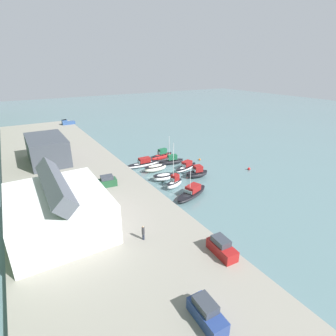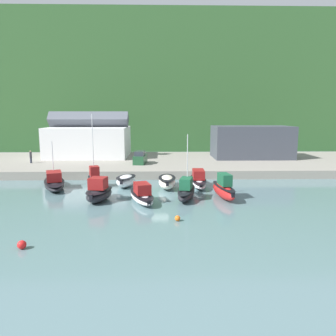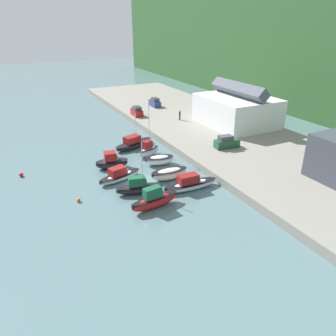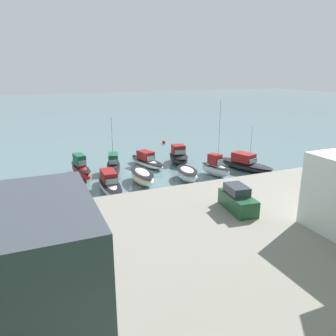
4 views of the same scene
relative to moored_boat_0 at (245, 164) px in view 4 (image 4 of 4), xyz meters
The scene contains 14 objects.
ground_plane 14.25m from the moored_boat_0, 19.52° to the right, with size 320.00×320.00×0.00m, color slate.
quay_promenade 22.33m from the moored_boat_0, 53.08° to the left, with size 133.85×25.13×1.24m.
moored_boat_0 is the anchor object (origin of this frame).
moored_boat_1 5.10m from the moored_boat_0, ahead, with size 2.94×4.70×9.51m.
moored_boat_2 9.20m from the moored_boat_0, ahead, with size 3.11×4.97×1.52m.
moored_boat_3 14.57m from the moored_boat_0, ahead, with size 2.29×5.64×1.61m.
moored_boat_4 18.76m from the moored_boat_0, ahead, with size 2.20×8.14×2.25m.
moored_boat_5 9.44m from the moored_boat_0, 42.64° to the right, with size 3.24×5.41×2.66m.
moored_boat_6 13.50m from the moored_boat_0, 30.25° to the right, with size 3.90×7.24×2.10m.
moored_boat_7 17.61m from the moored_boat_0, 19.12° to the right, with size 3.13×6.72×7.26m.
moored_boat_8 21.62m from the moored_boat_0, 14.68° to the right, with size 2.36×6.67×2.86m.
parked_car_0 16.71m from the moored_boat_0, 51.73° to the left, with size 2.27×4.38×2.16m.
mooring_buoy_0 19.86m from the moored_boat_0, 78.76° to the right, with size 0.62×0.62×0.62m.
mooring_buoy_1 20.41m from the moored_boat_0, 41.72° to the right, with size 0.51×0.51×0.51m.
Camera 4 is at (12.75, 39.74, 12.92)m, focal length 35.00 mm.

